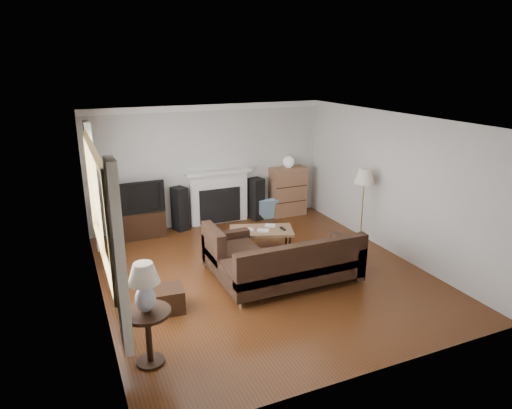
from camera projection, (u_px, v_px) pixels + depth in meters
name	position (u px, v px, depth m)	size (l,w,h in m)	color
room	(264.00, 201.00, 7.11)	(5.10, 5.60, 2.54)	#512912
window	(98.00, 205.00, 5.91)	(0.12, 2.74, 1.54)	olive
curtain_near	(119.00, 259.00, 4.64)	(0.10, 0.35, 2.10)	beige
curtain_far	(93.00, 187.00, 7.30)	(0.10, 0.35, 2.10)	beige
fireplace	(219.00, 197.00, 9.67)	(1.40, 0.26, 1.15)	white
tv_stand	(138.00, 224.00, 8.97)	(1.04, 0.47, 0.52)	black
television	(135.00, 196.00, 8.80)	(1.08, 0.14, 0.62)	black
speaker_left	(180.00, 209.00, 9.29)	(0.25, 0.30, 0.90)	black
speaker_right	(256.00, 199.00, 9.94)	(0.25, 0.31, 0.92)	black
bookshelf	(288.00, 191.00, 10.19)	(0.79, 0.38, 1.09)	brown
globe_lamp	(288.00, 162.00, 9.99)	(0.25, 0.25, 0.25)	white
sectional_sofa	(293.00, 262.00, 6.99)	(2.34, 1.71, 0.76)	black
coffee_table	(261.00, 240.00, 8.27)	(1.12, 0.61, 0.44)	brown
footstool	(169.00, 299.00, 6.33)	(0.40, 0.40, 0.34)	black
floor_lamp	(362.00, 207.00, 8.48)	(0.38, 0.38, 1.46)	gold
side_table	(149.00, 337.00, 5.17)	(0.54, 0.54, 0.67)	black
table_lamp	(145.00, 288.00, 4.99)	(0.35, 0.35, 0.57)	silver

